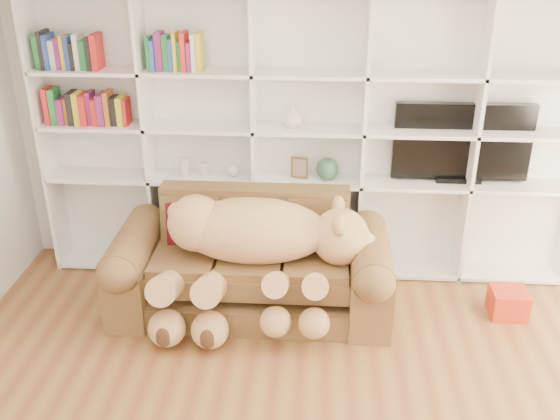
# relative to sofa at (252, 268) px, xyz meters

# --- Properties ---
(wall_back) EXTENTS (5.00, 0.02, 2.70)m
(wall_back) POSITION_rel_sofa_xyz_m (0.42, 0.81, 1.01)
(wall_back) COLOR white
(wall_back) RESTS_ON floor
(bookshelf) EXTENTS (4.43, 0.35, 2.40)m
(bookshelf) POSITION_rel_sofa_xyz_m (0.18, 0.68, 0.97)
(bookshelf) COLOR white
(bookshelf) RESTS_ON floor
(sofa) EXTENTS (2.14, 0.93, 0.90)m
(sofa) POSITION_rel_sofa_xyz_m (0.00, 0.00, 0.00)
(sofa) COLOR brown
(sofa) RESTS_ON floor
(teddy_bear) EXTENTS (1.66, 0.90, 0.96)m
(teddy_bear) POSITION_rel_sofa_xyz_m (0.04, -0.18, 0.29)
(teddy_bear) COLOR tan
(teddy_bear) RESTS_ON sofa
(throw_pillow) EXTENTS (0.39, 0.26, 0.38)m
(throw_pillow) POSITION_rel_sofa_xyz_m (-0.50, 0.15, 0.30)
(throw_pillow) COLOR #520E12
(throw_pillow) RESTS_ON sofa
(gift_box) EXTENTS (0.28, 0.26, 0.22)m
(gift_box) POSITION_rel_sofa_xyz_m (2.02, -0.01, -0.23)
(gift_box) COLOR red
(gift_box) RESTS_ON floor
(tv) EXTENTS (1.11, 0.18, 0.66)m
(tv) POSITION_rel_sofa_xyz_m (1.66, 0.67, 0.85)
(tv) COLOR black
(tv) RESTS_ON bookshelf
(picture_frame) EXTENTS (0.15, 0.06, 0.18)m
(picture_frame) POSITION_rel_sofa_xyz_m (0.35, 0.62, 0.62)
(picture_frame) COLOR brown
(picture_frame) RESTS_ON bookshelf
(green_vase) EXTENTS (0.19, 0.19, 0.19)m
(green_vase) POSITION_rel_sofa_xyz_m (0.58, 0.62, 0.62)
(green_vase) COLOR #2C553B
(green_vase) RESTS_ON bookshelf
(figurine_tall) EXTENTS (0.10, 0.10, 0.16)m
(figurine_tall) POSITION_rel_sofa_xyz_m (-0.63, 0.62, 0.60)
(figurine_tall) COLOR beige
(figurine_tall) RESTS_ON bookshelf
(figurine_short) EXTENTS (0.07, 0.07, 0.12)m
(figurine_short) POSITION_rel_sofa_xyz_m (-0.46, 0.62, 0.58)
(figurine_short) COLOR beige
(figurine_short) RESTS_ON bookshelf
(snow_globe) EXTENTS (0.10, 0.10, 0.10)m
(snow_globe) POSITION_rel_sofa_xyz_m (-0.21, 0.62, 0.58)
(snow_globe) COLOR silver
(snow_globe) RESTS_ON bookshelf
(shelf_vase) EXTENTS (0.21, 0.21, 0.17)m
(shelf_vase) POSITION_rel_sofa_xyz_m (0.29, 0.62, 1.06)
(shelf_vase) COLOR silver
(shelf_vase) RESTS_ON bookshelf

